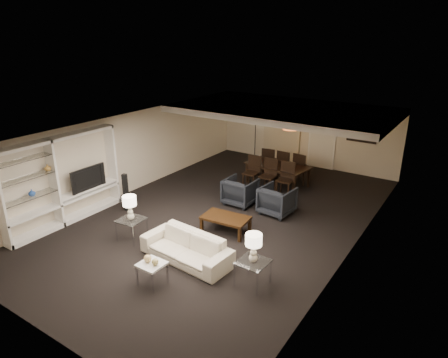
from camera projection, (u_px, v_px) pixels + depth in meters
floor at (224, 216)px, 11.09m from camera, size 11.00×11.00×0.00m
ceiling at (224, 128)px, 10.21m from camera, size 7.00×11.00×0.02m
wall_back at (305, 132)px, 14.95m from camera, size 7.00×0.02×2.50m
wall_front at (34, 271)px, 6.36m from camera, size 7.00×0.02×2.50m
wall_left at (131, 153)px, 12.46m from camera, size 0.02×11.00×2.50m
wall_right at (355, 203)px, 8.85m from camera, size 0.02×11.00×2.50m
ceiling_soffit at (283, 110)px, 12.98m from camera, size 7.00×4.00×0.20m
curtains at (282, 131)px, 15.37m from camera, size 1.50×0.12×2.40m
door at (322, 140)px, 14.63m from camera, size 0.90×0.05×2.10m
painting at (362, 132)px, 13.73m from camera, size 0.95×0.04×0.65m
media_unit at (63, 181)px, 10.36m from camera, size 0.38×3.40×2.35m
pendant_light at (291, 126)px, 12.99m from camera, size 0.52×0.52×0.24m
sofa at (186, 248)px, 8.88m from camera, size 2.20×1.00×0.63m
coffee_table at (226, 224)px, 10.16m from camera, size 1.24×0.79×0.42m
armchair_left at (240, 191)px, 11.73m from camera, size 0.85×0.88×0.80m
armchair_right at (277, 200)px, 11.11m from camera, size 0.92×0.95×0.80m
side_table_left at (132, 229)px, 9.77m from camera, size 0.63×0.63×0.55m
side_table_right at (253, 273)px, 8.01m from camera, size 0.61×0.61×0.55m
table_lamp_left at (130, 208)px, 9.57m from camera, size 0.37×0.37×0.61m
table_lamp_right at (253, 248)px, 7.81m from camera, size 0.36×0.36×0.61m
marble_table at (152, 274)px, 8.04m from camera, size 0.50×0.50×0.49m
gold_gourd_a at (148, 258)px, 7.98m from camera, size 0.16×0.16×0.16m
gold_gourd_b at (155, 262)px, 7.88m from camera, size 0.14×0.14×0.14m
television at (86, 177)px, 10.92m from camera, size 1.09×0.14×0.63m
vase_blue at (32, 193)px, 9.69m from camera, size 0.17×0.17×0.18m
vase_amber at (47, 168)px, 9.91m from camera, size 0.16×0.16×0.17m
floor_speaker at (126, 193)px, 11.25m from camera, size 0.14×0.14×1.10m
dining_table at (277, 175)px, 13.17m from camera, size 2.13×1.36×0.71m
chair_nl at (251, 172)px, 12.91m from camera, size 0.49×0.49×1.05m
chair_nm at (268, 176)px, 12.60m from camera, size 0.50×0.50×1.05m
chair_nr at (285, 180)px, 12.29m from camera, size 0.53×0.53×1.05m
chair_fl at (270, 162)px, 13.92m from camera, size 0.55×0.55×1.05m
chair_fm at (285, 165)px, 13.61m from camera, size 0.50×0.50×1.05m
chair_fr at (302, 168)px, 13.30m from camera, size 0.55×0.55×1.05m
floor_lamp at (255, 136)px, 15.84m from camera, size 0.27×0.27×1.80m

